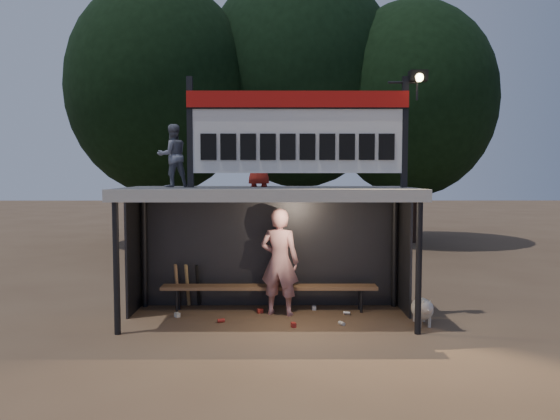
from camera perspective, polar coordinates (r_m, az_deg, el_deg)
The scene contains 13 objects.
ground at distance 9.81m, azimuth -1.18°, elevation -11.31°, with size 80.00×80.00×0.00m, color brown.
player at distance 9.90m, azimuth -0.04°, elevation -5.41°, with size 0.71×0.46×1.94m, color silver.
child_a at distance 9.74m, azimuth -11.17°, elevation 5.57°, with size 0.53×0.42×1.10m, color slate.
child_b at distance 9.93m, azimuth -2.21°, elevation 5.40°, with size 0.50×0.33×1.03m, color #A62419.
dugout_shelter at distance 9.73m, azimuth -1.17°, elevation -0.38°, with size 5.10×2.08×2.32m.
scoreboard_assembly at distance 9.49m, azimuth 2.19°, elevation 8.44°, with size 4.10×0.27×1.99m.
bench at distance 10.24m, azimuth -1.13°, elevation -8.16°, with size 4.00×0.35×0.48m.
tree_left at distance 20.11m, azimuth -12.43°, elevation 12.27°, with size 6.46×6.46×9.27m.
tree_mid at distance 21.28m, azimuth 2.12°, elevation 13.67°, with size 7.22×7.22×10.36m.
tree_right at distance 20.70m, azimuth 13.57°, elevation 11.10°, with size 6.08×6.08×8.72m.
dog at distance 9.67m, azimuth 14.68°, elevation -9.95°, with size 0.36×0.81×0.49m.
bats at distance 10.65m, azimuth -9.66°, elevation -7.76°, with size 0.48×0.32×0.84m.
litter at distance 9.84m, azimuth -0.16°, elevation -11.03°, with size 3.18×1.26×0.08m.
Camera 1 is at (0.17, -9.46, 2.59)m, focal length 35.00 mm.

